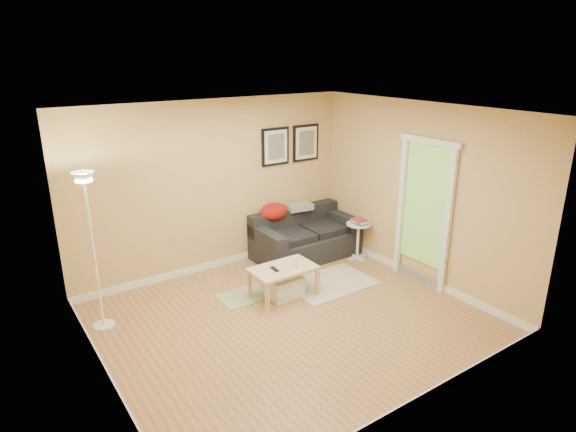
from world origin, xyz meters
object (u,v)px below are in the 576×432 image
at_px(coffee_table, 283,282).
at_px(storage_bin, 285,287).
at_px(book_stack, 360,221).
at_px(floor_lamp, 94,257).
at_px(sofa, 306,235).
at_px(side_table, 358,241).

distance_m(coffee_table, storage_bin, 0.08).
distance_m(storage_bin, book_stack, 1.86).
relative_size(coffee_table, floor_lamp, 0.45).
bearing_deg(coffee_table, floor_lamp, 172.18).
distance_m(sofa, floor_lamp, 3.44).
height_order(sofa, coffee_table, sofa).
bearing_deg(side_table, sofa, 139.27).
bearing_deg(book_stack, sofa, 129.87).
height_order(sofa, side_table, sofa).
relative_size(coffee_table, book_stack, 3.42).
bearing_deg(storage_bin, book_stack, 13.33).
height_order(storage_bin, floor_lamp, floor_lamp).
relative_size(side_table, floor_lamp, 0.31).
height_order(coffee_table, floor_lamp, floor_lamp).
bearing_deg(floor_lamp, coffee_table, -15.16).
distance_m(side_table, book_stack, 0.34).
relative_size(sofa, side_table, 2.81).
bearing_deg(book_stack, floor_lamp, 167.70).
distance_m(sofa, coffee_table, 1.48).
distance_m(book_stack, floor_lamp, 4.04).
xyz_separation_m(storage_bin, book_stack, (1.74, 0.41, 0.50)).
distance_m(side_table, floor_lamp, 4.07).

